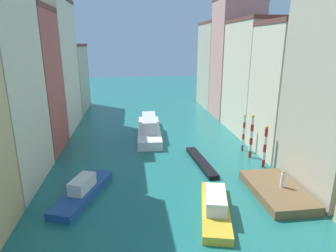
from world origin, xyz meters
The scene contains 17 objects.
ground_plane centered at (0.00, 24.50, 0.00)m, with size 154.00×154.00×0.00m, color #1E6B66.
building_left_2 centered at (-15.10, 22.72, 8.38)m, with size 7.13×7.77×16.74m.
building_left_3 centered at (-15.10, 32.83, 9.52)m, with size 7.13×11.94×19.02m.
building_left_4 centered at (-15.10, 44.95, 6.30)m, with size 7.13×11.67×12.58m.
building_right_2 centered at (15.10, 18.23, 7.55)m, with size 7.13×7.49×15.09m.
building_right_3 centered at (15.10, 27.21, 7.97)m, with size 7.13×10.48×15.91m.
building_right_4 centered at (15.10, 36.48, 10.12)m, with size 7.13×7.34×20.20m.
building_right_5 centered at (15.10, 45.24, 8.35)m, with size 7.13×10.14×16.67m.
waterfront_dock centered at (9.28, 8.87, 0.38)m, with size 4.05×7.23×0.77m.
person_on_dock centered at (9.66, 8.78, 1.47)m, with size 0.36×0.36×1.51m.
mooring_pole_0 centered at (10.70, 14.49, 2.36)m, with size 0.35×0.35×4.61m.
mooring_pole_1 centered at (10.40, 17.28, 2.60)m, with size 0.38×0.38×5.09m.
mooring_pole_2 centered at (10.32, 19.39, 2.34)m, with size 0.27×0.27×4.59m.
vaporetto_white centered at (-0.60, 26.84, 1.01)m, with size 3.65×12.75×2.75m.
gondola_black centered at (4.35, 16.21, 0.22)m, with size 1.77×8.16×0.45m.
motorboat_0 centered at (-7.38, 10.70, 0.57)m, with size 4.58×8.04×1.77m.
motorboat_1 centered at (3.16, 6.82, 0.63)m, with size 3.79×7.94×1.73m.
Camera 1 is at (-3.00, -12.00, 12.75)m, focal length 30.60 mm.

